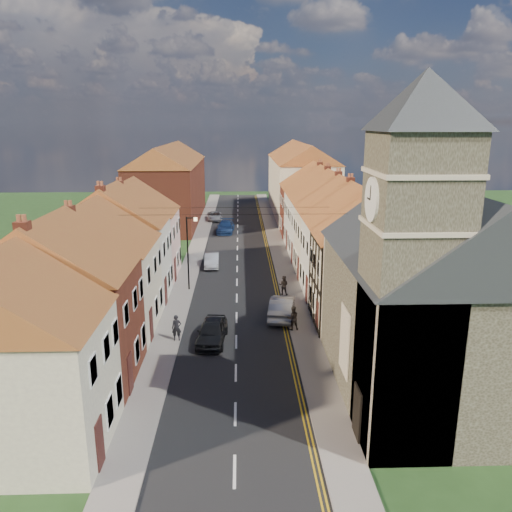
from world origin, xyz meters
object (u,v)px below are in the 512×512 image
Objects in this scene: car_far at (225,227)px; car_distant at (215,216)px; lamppost at (189,249)px; car_mid at (212,260)px; car_mid_b at (282,307)px; pedestrian_right_b at (284,285)px; car_near at (212,331)px; church at (432,285)px; pedestrian_right at (293,318)px; pedestrian_left at (177,328)px.

car_far reaches higher than car_distant.
car_mid is (1.40, 7.01, -2.91)m from lamppost.
lamppost reaches higher than car_distant.
pedestrian_right_b reaches higher than car_mid_b.
car_near is at bearing -88.57° from car_mid.
church reaches higher than car_distant.
church reaches higher than pedestrian_right.
church is at bearing 129.41° from car_mid_b.
car_near is at bearing -86.23° from car_far.
pedestrian_right_b is at bearing 63.09° from car_near.
car_distant is 2.82× the size of pedestrian_right_b.
lamppost is 3.65× the size of pedestrian_left.
car_mid_b is 4.48m from pedestrian_right_b.
church is at bearing -70.58° from car_far.
pedestrian_left is at bearing -94.69° from car_distant.
car_near is 6.13m from car_mid_b.
car_mid_b is (-0.50, 2.46, -0.17)m from pedestrian_right.
pedestrian_right is 6.91m from pedestrian_right_b.
pedestrian_right_b is at bearing -73.82° from car_far.
car_distant is (0.61, 30.00, -2.93)m from lamppost.
car_distant is at bearing -86.10° from pedestrian_right.
pedestrian_right_b is at bearing 44.07° from pedestrian_left.
car_far is 24.20m from pedestrian_right_b.
car_mid_b is at bearing -84.77° from pedestrian_right.
car_far is 28.47m from car_mid_b.
church reaches higher than lamppost.
car_mid is 16.92m from pedestrian_left.
car_near is at bearing -91.53° from car_distant.
lamppost is at bearing -92.21° from car_far.
lamppost is 7.72m from car_mid.
car_distant is at bearing -70.49° from car_mid_b.
car_near is 9.87m from pedestrian_right_b.
church is at bearing -65.21° from car_mid.
car_mid_b is (4.70, 3.93, 0.04)m from car_near.
car_far is 3.05× the size of pedestrian_right.
pedestrian_right_b reaches higher than car_far.
car_mid_b reaches higher than car_far.
pedestrian_left is (-2.20, 0.07, 0.22)m from car_near.
car_distant is 36.56m from car_mid_b.
pedestrian_left is 7.53m from pedestrian_right.
pedestrian_right_b is at bearing 110.52° from church.
pedestrian_right reaches higher than car_far.
car_mid_b reaches higher than car_near.
pedestrian_right is (6.90, -38.46, 0.32)m from car_distant.
church reaches higher than car_mid.
church is 9.80× the size of pedestrian_right_b.
car_mid reaches higher than car_distant.
car_distant is (-12.56, 46.68, -5.27)m from church.
car_mid is 2.31× the size of pedestrian_left.
pedestrian_right_b is at bearing -11.67° from lamppost.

